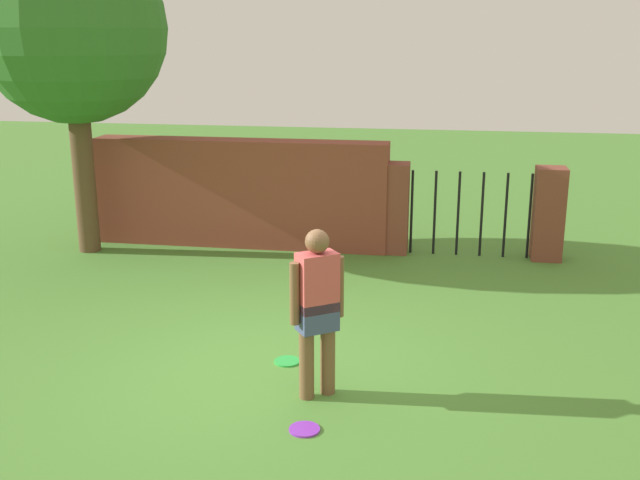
{
  "coord_description": "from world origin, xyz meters",
  "views": [
    {
      "loc": [
        1.66,
        -6.82,
        3.31
      ],
      "look_at": [
        0.29,
        1.41,
        1.0
      ],
      "focal_mm": 42.18,
      "sensor_mm": 36.0,
      "label": 1
    }
  ],
  "objects": [
    {
      "name": "ground_plane",
      "position": [
        0.0,
        0.0,
        0.0
      ],
      "size": [
        40.0,
        40.0,
        0.0
      ],
      "primitive_type": "plane",
      "color": "#4C8433"
    },
    {
      "name": "brick_wall",
      "position": [
        -1.5,
        4.49,
        0.85
      ],
      "size": [
        4.66,
        0.5,
        1.7
      ],
      "primitive_type": "cube",
      "color": "brown",
      "rests_on": "ground"
    },
    {
      "name": "tree",
      "position": [
        -3.78,
        3.79,
        3.35
      ],
      "size": [
        2.78,
        2.78,
        4.76
      ],
      "color": "brown",
      "rests_on": "ground"
    },
    {
      "name": "person",
      "position": [
        0.57,
        -0.45,
        0.9
      ],
      "size": [
        0.46,
        0.39,
        1.62
      ],
      "rotation": [
        0.0,
        0.0,
        -2.52
      ],
      "color": "brown",
      "rests_on": "ground"
    },
    {
      "name": "fence_gate",
      "position": [
        2.08,
        4.49,
        0.7
      ],
      "size": [
        2.74,
        0.44,
        1.4
      ],
      "color": "brown",
      "rests_on": "ground"
    },
    {
      "name": "frisbee_purple",
      "position": [
        0.57,
        -1.12,
        0.01
      ],
      "size": [
        0.27,
        0.27,
        0.02
      ],
      "primitive_type": "cylinder",
      "color": "purple",
      "rests_on": "ground"
    },
    {
      "name": "frisbee_green",
      "position": [
        0.14,
        0.22,
        0.01
      ],
      "size": [
        0.27,
        0.27,
        0.02
      ],
      "primitive_type": "cylinder",
      "color": "green",
      "rests_on": "ground"
    }
  ]
}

